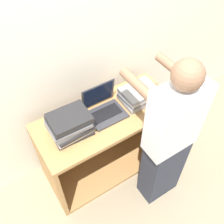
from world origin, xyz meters
name	(u,v)px	position (x,y,z in m)	size (l,w,h in m)	color
ground_plane	(122,183)	(0.00, 0.00, 0.00)	(12.00, 12.00, 0.00)	gray
wall_back	(81,51)	(0.00, 0.64, 1.20)	(8.00, 0.05, 2.40)	silver
cart	(104,137)	(0.00, 0.34, 0.39)	(1.23, 0.54, 0.78)	#A87A47
laptop_open	(104,108)	(0.00, 0.31, 0.83)	(0.30, 0.27, 0.25)	#333338
laptop_stack_left	(70,125)	(-0.33, 0.27, 0.87)	(0.33, 0.26, 0.19)	#232326
laptop_stack_right	(139,95)	(0.33, 0.27, 0.84)	(0.32, 0.25, 0.14)	gray
person	(168,141)	(0.26, -0.21, 0.77)	(0.40, 0.52, 1.55)	#2D3342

